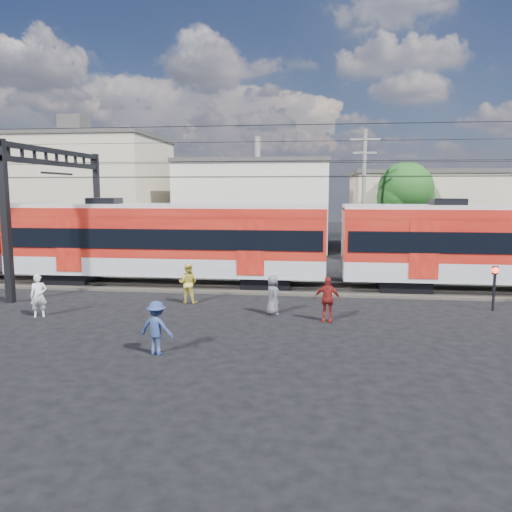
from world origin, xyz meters
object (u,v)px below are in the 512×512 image
Objects in this scene: pedestrian_c at (157,328)px; crossing_signal at (495,280)px; pedestrian_a at (39,296)px; commuter_train at (170,239)px.

crossing_signal reaches higher than pedestrian_c.
pedestrian_a is 1.02× the size of pedestrian_c.
crossing_signal reaches higher than pedestrian_a.
pedestrian_c is at bearing -149.75° from crossing_signal.
pedestrian_c is 0.88× the size of crossing_signal.
commuter_train reaches higher than crossing_signal.
pedestrian_a is at bearing -20.45° from pedestrian_c.
commuter_train is 7.58m from pedestrian_a.
pedestrian_a is (-3.27, -6.65, -1.58)m from commuter_train.
commuter_train is 31.10× the size of pedestrian_c.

